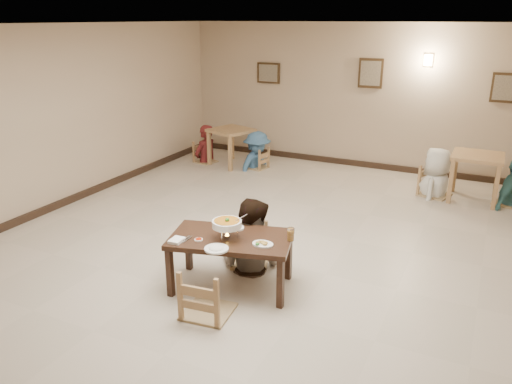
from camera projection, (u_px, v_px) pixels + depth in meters
The scene contains 29 objects.
floor at pixel (262, 260), 6.69m from camera, with size 10.00×10.00×0.00m, color #BFAF9D.
ceiling at pixel (263, 25), 5.70m from camera, with size 10.00×10.00×0.00m, color silver.
wall_back at pixel (365, 97), 10.44m from camera, with size 10.00×10.00×0.00m, color tan.
wall_left at pixel (33, 124), 7.85m from camera, with size 10.00×10.00×0.00m, color tan.
baseboard_back at pixel (359, 164), 10.89m from camera, with size 8.00×0.06×0.12m, color black.
baseboard_left at pixel (47, 209), 8.32m from camera, with size 0.06×10.00×0.12m, color black.
picture_a at pixel (268, 73), 11.18m from camera, with size 0.55×0.04×0.45m.
picture_b at pixel (371, 73), 10.19m from camera, with size 0.50×0.04×0.60m.
picture_c at pixel (504, 88), 9.21m from camera, with size 0.45×0.04×0.55m.
wall_sconce at pixel (428, 60), 9.64m from camera, with size 0.16×0.05×0.22m, color #FFD88C.
main_table at pixel (231, 243), 5.85m from camera, with size 1.56×1.13×0.66m.
chair_far at pixel (250, 229), 6.45m from camera, with size 0.46×0.46×0.99m.
chair_near at pixel (207, 269), 5.33m from camera, with size 0.51×0.51×1.09m.
main_diner at pixel (250, 199), 6.25m from camera, with size 0.91×0.71×1.86m, color gray.
curry_warmer at pixel (227, 224), 5.72m from camera, with size 0.38×0.34×0.31m.
rice_plate_far at pixel (233, 227), 6.06m from camera, with size 0.28×0.28×0.06m.
rice_plate_near at pixel (216, 249), 5.49m from camera, with size 0.27×0.27×0.06m.
fried_plate at pixel (263, 244), 5.60m from camera, with size 0.24×0.24×0.05m.
chili_dish at pixel (199, 240), 5.72m from camera, with size 0.10×0.10×0.02m.
napkin_cutlery at pixel (177, 240), 5.69m from camera, with size 0.17×0.28×0.03m.
drink_glass at pixel (291, 235), 5.70m from camera, with size 0.08×0.08×0.16m.
bg_table_left at pixel (231, 135), 10.81m from camera, with size 1.02×1.02×0.80m.
bg_table_right at pixel (477, 162), 8.68m from camera, with size 0.84×0.84×0.84m.
bg_chair_ll at pixel (205, 143), 11.07m from camera, with size 0.42×0.42×0.89m.
bg_chair_lr at pixel (257, 149), 10.65m from camera, with size 0.41×0.41×0.87m.
bg_chair_rl at pixel (437, 168), 8.96m from camera, with size 0.50×0.50×1.06m.
bg_diner_a at pixel (204, 125), 10.94m from camera, with size 0.62×0.41×1.70m, color #5B191A.
bg_diner_b at pixel (257, 132), 10.52m from camera, with size 1.03×0.59×1.60m, color teal.
bg_diner_c at pixel (440, 148), 8.84m from camera, with size 0.87×0.56×1.77m, color silver.
Camera 1 is at (2.56, -5.44, 3.08)m, focal length 35.00 mm.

